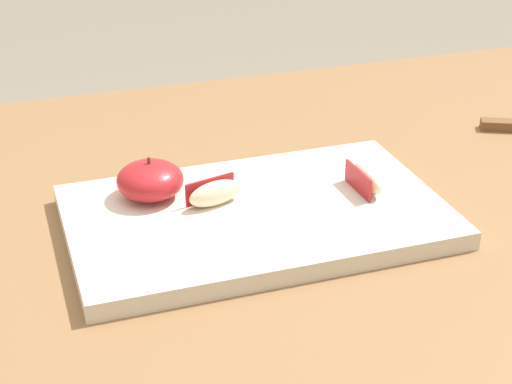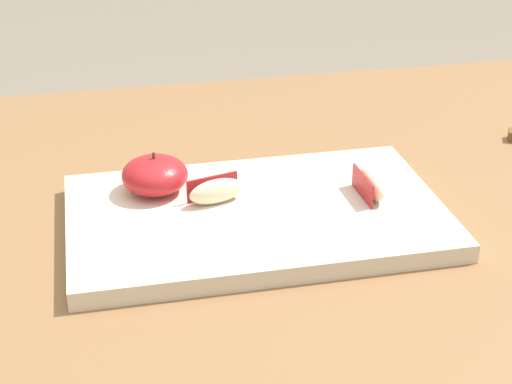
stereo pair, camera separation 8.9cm
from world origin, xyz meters
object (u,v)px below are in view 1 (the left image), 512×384
at_px(cutting_board, 256,216).
at_px(apple_wedge_front, 215,193).
at_px(apple_wedge_middle, 366,179).
at_px(apple_half_skin_up, 150,180).

xyz_separation_m(cutting_board, apple_wedge_front, (-0.04, 0.02, 0.02)).
bearing_deg(apple_wedge_middle, apple_half_skin_up, 165.34).
bearing_deg(cutting_board, apple_wedge_front, 150.20).
height_order(apple_half_skin_up, apple_wedge_middle, apple_half_skin_up).
bearing_deg(apple_wedge_front, cutting_board, -29.80).
bearing_deg(apple_half_skin_up, apple_wedge_front, -32.87).
distance_m(cutting_board, apple_half_skin_up, 0.13).
bearing_deg(apple_half_skin_up, cutting_board, -31.69).
xyz_separation_m(apple_wedge_middle, apple_wedge_front, (-0.17, 0.02, 0.00)).
height_order(apple_half_skin_up, apple_wedge_front, apple_half_skin_up).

